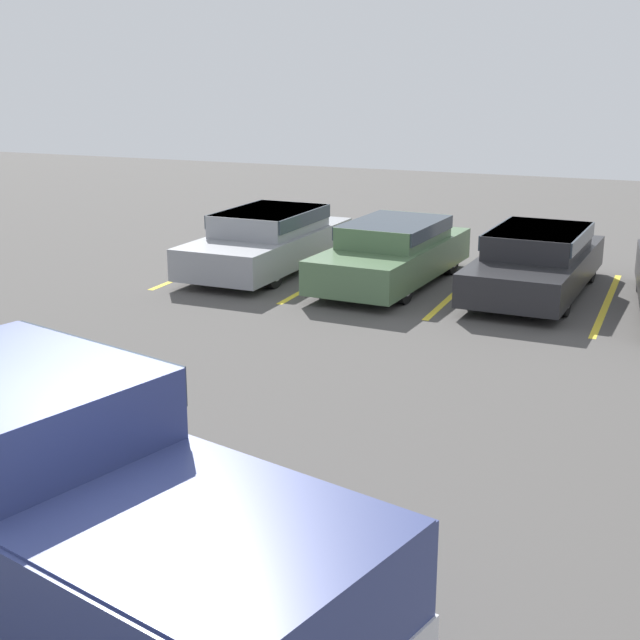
{
  "coord_description": "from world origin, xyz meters",
  "views": [
    {
      "loc": [
        4.6,
        -4.89,
        4.12
      ],
      "look_at": [
        0.42,
        5.13,
        1.0
      ],
      "focal_mm": 50.0,
      "sensor_mm": 36.0,
      "label": 1
    }
  ],
  "objects": [
    {
      "name": "parked_sedan_a",
      "position": [
        -3.39,
        11.48,
        0.66
      ],
      "size": [
        1.94,
        4.77,
        1.24
      ],
      "rotation": [
        0.0,
        0.0,
        -1.6
      ],
      "color": "gray",
      "rests_on": "ground_plane"
    },
    {
      "name": "pickup_truck",
      "position": [
        0.14,
        0.05,
        0.93
      ],
      "size": [
        6.38,
        3.49,
        1.86
      ],
      "rotation": [
        0.0,
        0.0,
        -0.26
      ],
      "color": "navy",
      "rests_on": "ground_plane"
    },
    {
      "name": "wheel_stop_curb",
      "position": [
        -3.02,
        14.48,
        0.07
      ],
      "size": [
        1.94,
        0.2,
        0.14
      ],
      "primitive_type": "cube",
      "color": "#B7B2A8",
      "rests_on": "ground_plane"
    },
    {
      "name": "stall_stripe_b",
      "position": [
        -2.0,
        11.35,
        0.0
      ],
      "size": [
        0.12,
        4.71,
        0.01
      ],
      "primitive_type": "cube",
      "color": "yellow",
      "rests_on": "ground_plane"
    },
    {
      "name": "parked_sedan_c",
      "position": [
        2.07,
        11.59,
        0.65
      ],
      "size": [
        1.98,
        4.72,
        1.21
      ],
      "rotation": [
        0.0,
        0.0,
        -1.62
      ],
      "color": "#232326",
      "rests_on": "ground_plane"
    },
    {
      "name": "ground_plane",
      "position": [
        0.0,
        0.0,
        0.0
      ],
      "size": [
        60.0,
        60.0,
        0.0
      ],
      "primitive_type": "plane",
      "color": "#4C4947"
    },
    {
      "name": "stall_stripe_d",
      "position": [
        3.41,
        11.35,
        0.0
      ],
      "size": [
        0.12,
        4.71,
        0.01
      ],
      "primitive_type": "cube",
      "color": "yellow",
      "rests_on": "ground_plane"
    },
    {
      "name": "parked_sedan_b",
      "position": [
        -0.63,
        11.31,
        0.65
      ],
      "size": [
        2.01,
        4.64,
        1.22
      ],
      "rotation": [
        0.0,
        0.0,
        -1.64
      ],
      "color": "#4C6B47",
      "rests_on": "ground_plane"
    },
    {
      "name": "stall_stripe_a",
      "position": [
        -4.7,
        11.35,
        0.0
      ],
      "size": [
        0.12,
        4.71,
        0.01
      ],
      "primitive_type": "cube",
      "color": "yellow",
      "rests_on": "ground_plane"
    },
    {
      "name": "stall_stripe_c",
      "position": [
        0.71,
        11.35,
        0.0
      ],
      "size": [
        0.12,
        4.71,
        0.01
      ],
      "primitive_type": "cube",
      "color": "yellow",
      "rests_on": "ground_plane"
    }
  ]
}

